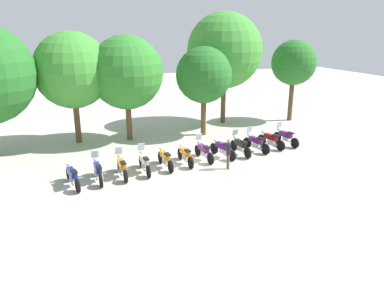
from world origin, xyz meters
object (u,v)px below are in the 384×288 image
(motorcycle_2, at_px, (122,167))
(motorcycle_8, at_px, (240,146))
(motorcycle_7, at_px, (222,149))
(tree_3, at_px, (204,75))
(motorcycle_10, at_px, (271,140))
(tree_5, at_px, (294,63))
(motorcycle_0, at_px, (72,176))
(tree_1, at_px, (72,70))
(motorcycle_11, at_px, (286,137))
(tree_2, at_px, (126,73))
(tree_4, at_px, (225,51))
(motorcycle_1, at_px, (98,171))
(motorcycle_9, at_px, (256,142))
(motorcycle_4, at_px, (165,159))
(motorcycle_6, at_px, (204,151))
(motorcycle_5, at_px, (185,155))
(person_0, at_px, (228,152))
(motorcycle_3, at_px, (144,162))

(motorcycle_2, xyz_separation_m, motorcycle_8, (7.06, 0.97, 0.00))
(motorcycle_7, relative_size, tree_3, 0.36)
(motorcycle_10, xyz_separation_m, tree_5, (5.23, 5.58, 3.97))
(motorcycle_0, xyz_separation_m, tree_1, (0.80, 7.11, 4.07))
(motorcycle_8, xyz_separation_m, motorcycle_11, (3.53, 0.64, 0.00))
(tree_2, xyz_separation_m, tree_4, (7.74, 2.11, 1.07))
(motorcycle_1, bearing_deg, motorcycle_7, -83.72)
(motorcycle_9, height_order, motorcycle_10, motorcycle_9)
(motorcycle_1, height_order, tree_2, tree_2)
(motorcycle_4, height_order, tree_5, tree_5)
(motorcycle_4, bearing_deg, tree_5, -65.08)
(motorcycle_7, relative_size, tree_1, 0.31)
(motorcycle_6, xyz_separation_m, motorcycle_11, (5.88, 0.78, 0.00))
(tree_1, distance_m, tree_3, 8.28)
(motorcycle_1, xyz_separation_m, motorcycle_2, (1.18, 0.15, 0.00))
(motorcycle_10, relative_size, motorcycle_11, 0.98)
(motorcycle_5, relative_size, tree_3, 0.37)
(motorcycle_5, distance_m, tree_2, 7.02)
(motorcycle_2, distance_m, tree_2, 7.43)
(person_0, bearing_deg, motorcycle_10, 39.99)
(motorcycle_3, bearing_deg, motorcycle_1, 97.64)
(motorcycle_6, bearing_deg, motorcycle_8, -91.65)
(motorcycle_7, xyz_separation_m, tree_5, (8.76, 6.14, 3.97))
(motorcycle_9, distance_m, tree_1, 11.95)
(motorcycle_0, xyz_separation_m, motorcycle_7, (8.24, 1.26, 0.00))
(tree_1, bearing_deg, tree_5, 1.01)
(person_0, bearing_deg, motorcycle_2, -179.74)
(motorcycle_1, height_order, motorcycle_4, motorcycle_1)
(motorcycle_5, bearing_deg, motorcycle_10, -83.72)
(motorcycle_10, height_order, tree_4, tree_4)
(motorcycle_1, bearing_deg, motorcycle_10, -83.47)
(motorcycle_11, xyz_separation_m, tree_3, (-3.97, 3.94, 3.55))
(motorcycle_5, distance_m, motorcycle_6, 1.20)
(motorcycle_3, relative_size, motorcycle_9, 1.02)
(motorcycle_3, xyz_separation_m, tree_5, (13.46, 6.84, 3.96))
(motorcycle_11, xyz_separation_m, person_0, (-5.21, -2.51, 0.42))
(motorcycle_2, distance_m, person_0, 5.47)
(motorcycle_7, relative_size, person_0, 1.32)
(motorcycle_10, distance_m, motorcycle_11, 1.19)
(motorcycle_2, bearing_deg, person_0, -100.75)
(person_0, bearing_deg, motorcycle_11, 35.54)
(motorcycle_1, bearing_deg, motorcycle_6, -82.56)
(motorcycle_5, height_order, motorcycle_11, motorcycle_11)
(tree_2, bearing_deg, tree_1, 169.50)
(motorcycle_6, bearing_deg, motorcycle_3, 95.54)
(motorcycle_3, distance_m, person_0, 4.36)
(motorcycle_3, height_order, tree_2, tree_2)
(motorcycle_6, height_order, motorcycle_9, same)
(motorcycle_11, relative_size, tree_2, 0.33)
(motorcycle_5, distance_m, motorcycle_11, 7.13)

